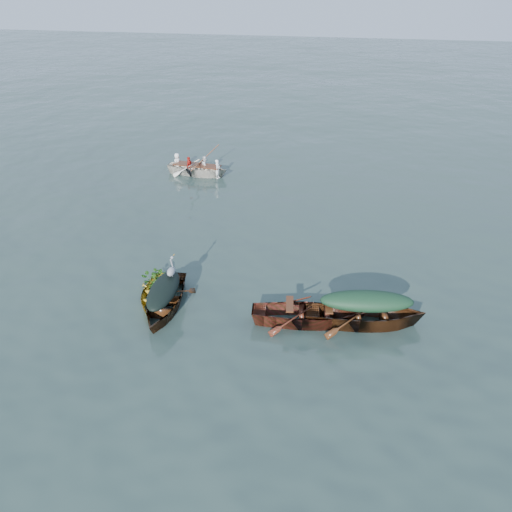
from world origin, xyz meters
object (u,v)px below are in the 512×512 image
(rowed_boat, at_px, (198,175))
(heron, at_px, (172,275))
(green_tarp_boat, at_px, (364,325))
(dark_covered_boat, at_px, (165,308))
(open_wooden_boat, at_px, (308,323))
(yellow_dinghy, at_px, (155,299))

(rowed_boat, bearing_deg, heron, -161.06)
(green_tarp_boat, height_order, heron, heron)
(heron, bearing_deg, green_tarp_boat, -10.07)
(dark_covered_boat, distance_m, open_wooden_boat, 4.15)
(yellow_dinghy, height_order, open_wooden_boat, open_wooden_boat)
(green_tarp_boat, height_order, rowed_boat, green_tarp_boat)
(heron, bearing_deg, open_wooden_boat, -14.04)
(yellow_dinghy, height_order, rowed_boat, rowed_boat)
(green_tarp_boat, xyz_separation_m, open_wooden_boat, (-1.52, -0.26, 0.00))
(green_tarp_boat, xyz_separation_m, heron, (-5.60, 0.10, 0.82))
(open_wooden_boat, distance_m, rowed_boat, 12.36)
(open_wooden_boat, bearing_deg, green_tarp_boat, -88.90)
(green_tarp_boat, distance_m, open_wooden_boat, 1.54)
(yellow_dinghy, bearing_deg, heron, 5.19)
(green_tarp_boat, bearing_deg, heron, 79.43)
(yellow_dinghy, xyz_separation_m, heron, (0.54, 0.14, 0.82))
(heron, bearing_deg, yellow_dinghy, -174.81)
(dark_covered_boat, bearing_deg, rowed_boat, 98.25)
(dark_covered_boat, relative_size, open_wooden_boat, 0.86)
(dark_covered_boat, relative_size, rowed_boat, 0.90)
(yellow_dinghy, distance_m, dark_covered_boat, 0.61)
(dark_covered_boat, xyz_separation_m, green_tarp_boat, (5.66, 0.42, 0.00))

